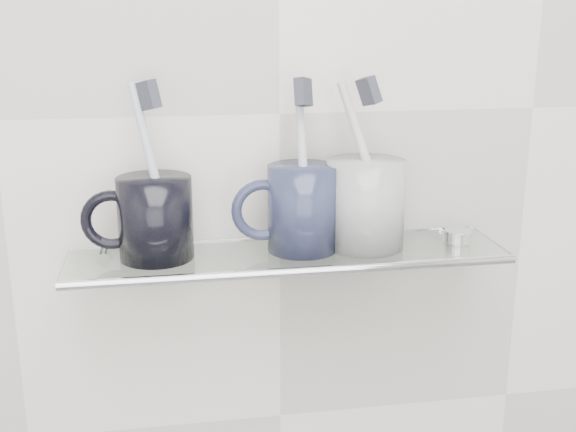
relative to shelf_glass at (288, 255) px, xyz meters
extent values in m
plane|color=silver|center=(0.00, 0.06, 0.15)|extent=(2.50, 0.00, 2.50)
cube|color=silver|center=(0.00, 0.00, 0.00)|extent=(0.50, 0.12, 0.01)
cylinder|color=silver|center=(0.00, -0.06, 0.00)|extent=(0.50, 0.01, 0.01)
cylinder|color=silver|center=(-0.21, 0.05, -0.01)|extent=(0.02, 0.03, 0.02)
cylinder|color=silver|center=(0.21, 0.05, -0.01)|extent=(0.02, 0.03, 0.02)
cylinder|color=black|center=(-0.15, 0.00, 0.05)|extent=(0.10, 0.10, 0.09)
torus|color=black|center=(-0.20, 0.00, 0.05)|extent=(0.07, 0.01, 0.07)
cylinder|color=silver|center=(-0.15, 0.00, 0.10)|extent=(0.05, 0.04, 0.19)
cube|color=#30333E|center=(-0.15, 0.00, 0.19)|extent=(0.03, 0.03, 0.03)
cylinder|color=#1F233F|center=(0.02, 0.00, 0.05)|extent=(0.09, 0.09, 0.10)
torus|color=#1F233F|center=(-0.03, 0.00, 0.05)|extent=(0.07, 0.01, 0.07)
cylinder|color=silver|center=(0.02, 0.00, 0.10)|extent=(0.02, 0.06, 0.19)
cube|color=#30333E|center=(0.02, 0.00, 0.19)|extent=(0.02, 0.03, 0.04)
cylinder|color=white|center=(0.09, 0.00, 0.06)|extent=(0.10, 0.10, 0.10)
torus|color=white|center=(0.04, 0.00, 0.06)|extent=(0.07, 0.01, 0.07)
cylinder|color=beige|center=(0.09, 0.00, 0.10)|extent=(0.07, 0.03, 0.18)
cube|color=#30333E|center=(0.09, 0.00, 0.19)|extent=(0.03, 0.03, 0.04)
cylinder|color=silver|center=(0.21, 0.00, 0.01)|extent=(0.03, 0.03, 0.01)
camera|label=1|loc=(-0.13, -0.77, 0.27)|focal=45.00mm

